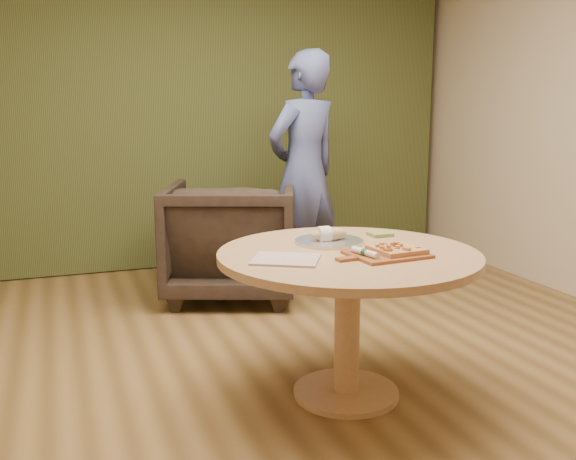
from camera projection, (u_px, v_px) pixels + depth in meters
The scene contains 12 objects.
room_shell at pixel (320, 116), 3.03m from camera, with size 5.04×6.04×2.84m.
curtain at pixel (193, 110), 5.71m from camera, with size 4.80×0.14×2.78m, color #353E1C.
pedestal_table at pixel (348, 279), 3.15m from camera, with size 1.28×1.28×0.75m.
pizza_paddle at pixel (385, 255), 3.03m from camera, with size 0.46×0.31×0.01m.
flatbread_pizza at pixel (397, 249), 3.06m from camera, with size 0.24×0.24×0.04m.
cutlery_roll at pixel (365, 252), 2.98m from camera, with size 0.07×0.20×0.03m.
newspaper at pixel (286, 259), 2.95m from camera, with size 0.30×0.25×0.01m, color silver.
serving_tray at pixel (329, 241), 3.32m from camera, with size 0.36×0.36×0.02m.
bread_roll at pixel (327, 235), 3.31m from camera, with size 0.19×0.09×0.09m.
green_packet at pixel (380, 234), 3.49m from camera, with size 0.12×0.10×0.02m, color #57682F.
armchair at pixel (231, 234), 4.86m from camera, with size 0.95×0.89×0.97m, color black.
person_standing at pixel (304, 172), 5.02m from camera, with size 0.68×0.45×1.86m, color #475289.
Camera 1 is at (-1.20, -2.84, 1.46)m, focal length 40.00 mm.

